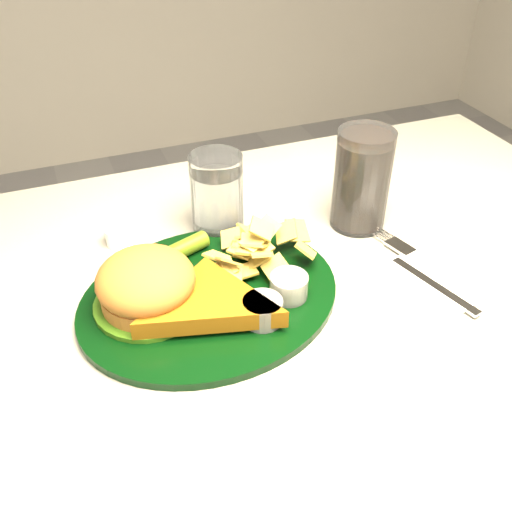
{
  "coord_description": "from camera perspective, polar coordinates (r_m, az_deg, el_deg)",
  "views": [
    {
      "loc": [
        -0.23,
        -0.53,
        1.24
      ],
      "look_at": [
        -0.02,
        0.02,
        0.8
      ],
      "focal_mm": 40.0,
      "sensor_mm": 36.0,
      "label": 1
    }
  ],
  "objects": [
    {
      "name": "cola_glass",
      "position": [
        0.86,
        10.53,
        7.49
      ],
      "size": [
        0.1,
        0.1,
        0.15
      ],
      "primitive_type": "cylinder",
      "rotation": [
        0.0,
        0.0,
        -0.31
      ],
      "color": "black",
      "rests_on": "table"
    },
    {
      "name": "fork_napkin",
      "position": [
        0.8,
        16.95,
        -2.39
      ],
      "size": [
        0.18,
        0.21,
        0.01
      ],
      "primitive_type": null,
      "rotation": [
        0.0,
        0.0,
        0.26
      ],
      "color": "white",
      "rests_on": "table"
    },
    {
      "name": "dinner_plate",
      "position": [
        0.72,
        -4.73,
        -2.07
      ],
      "size": [
        0.39,
        0.34,
        0.08
      ],
      "primitive_type": null,
      "rotation": [
        0.0,
        0.0,
        0.18
      ],
      "color": "black",
      "rests_on": "table"
    },
    {
      "name": "table",
      "position": [
        1.04,
        1.41,
        -19.46
      ],
      "size": [
        1.2,
        0.8,
        0.75
      ],
      "primitive_type": null,
      "color": "#9A978B",
      "rests_on": "ground"
    },
    {
      "name": "water_glass",
      "position": [
        0.84,
        -3.92,
        6.2
      ],
      "size": [
        0.09,
        0.09,
        0.12
      ],
      "primitive_type": "cylinder",
      "rotation": [
        0.0,
        0.0,
        -0.14
      ],
      "color": "white",
      "rests_on": "table"
    },
    {
      "name": "ramekin",
      "position": [
        0.86,
        -13.53,
        1.99
      ],
      "size": [
        0.04,
        0.04,
        0.03
      ],
      "primitive_type": "cylinder",
      "rotation": [
        0.0,
        0.0,
        -0.12
      ],
      "color": "white",
      "rests_on": "table"
    }
  ]
}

